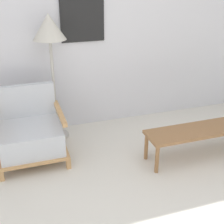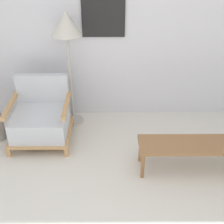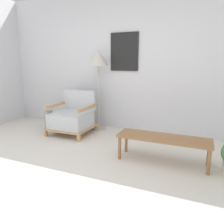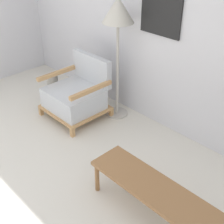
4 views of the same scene
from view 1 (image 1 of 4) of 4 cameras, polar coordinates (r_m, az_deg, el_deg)
name	(u,v)px [view 1 (image 1 of 4)]	position (r m, az deg, el deg)	size (l,w,h in m)	color
wall_back	(99,27)	(4.21, -2.44, 15.21)	(8.00, 0.09, 2.70)	silver
armchair	(30,134)	(3.73, -14.68, -3.83)	(0.77, 0.72, 0.81)	tan
floor_lamp	(50,34)	(3.81, -11.36, 13.73)	(0.39, 0.39, 1.59)	#B7B2A8
coffee_table	(198,132)	(3.75, 15.47, -3.62)	(1.25, 0.36, 0.37)	olive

